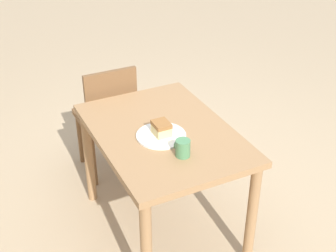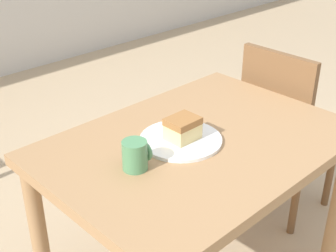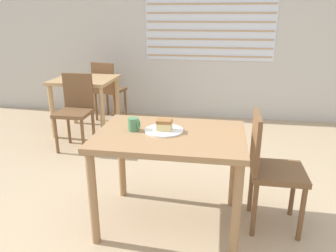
{
  "view_description": "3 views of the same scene",
  "coord_description": "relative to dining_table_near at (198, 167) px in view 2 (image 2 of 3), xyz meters",
  "views": [
    {
      "loc": [
        -2.13,
        1.18,
        2.12
      ],
      "look_at": [
        -0.14,
        0.21,
        0.78
      ],
      "focal_mm": 50.0,
      "sensor_mm": 36.0,
      "label": 1
    },
    {
      "loc": [
        -1.12,
        -0.71,
        1.51
      ],
      "look_at": [
        -0.18,
        0.28,
        0.79
      ],
      "focal_mm": 50.0,
      "sensor_mm": 36.0,
      "label": 2
    },
    {
      "loc": [
        0.25,
        -1.91,
        1.52
      ],
      "look_at": [
        -0.12,
        0.26,
        0.76
      ],
      "focal_mm": 35.0,
      "sensor_mm": 36.0,
      "label": 3
    }
  ],
  "objects": [
    {
      "name": "coffee_mug",
      "position": [
        -0.27,
        0.01,
        0.15
      ],
      "size": [
        0.08,
        0.08,
        0.09
      ],
      "color": "#4C8456",
      "rests_on": "dining_table_near"
    },
    {
      "name": "dining_table_near",
      "position": [
        0.0,
        0.0,
        0.0
      ],
      "size": [
        1.04,
        0.74,
        0.73
      ],
      "color": "#9E754C",
      "rests_on": "ground_plane"
    },
    {
      "name": "chair_near_window",
      "position": [
        0.71,
        0.09,
        -0.14
      ],
      "size": [
        0.38,
        0.38,
        0.87
      ],
      "rotation": [
        0.0,
        0.0,
        1.57
      ],
      "color": "brown",
      "rests_on": "ground_plane"
    },
    {
      "name": "plate",
      "position": [
        -0.05,
        0.04,
        0.11
      ],
      "size": [
        0.28,
        0.28,
        0.01
      ],
      "color": "white",
      "rests_on": "dining_table_near"
    },
    {
      "name": "cake_slice",
      "position": [
        -0.05,
        0.03,
        0.16
      ],
      "size": [
        0.11,
        0.09,
        0.08
      ],
      "color": "#E0C67F",
      "rests_on": "plate"
    }
  ]
}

